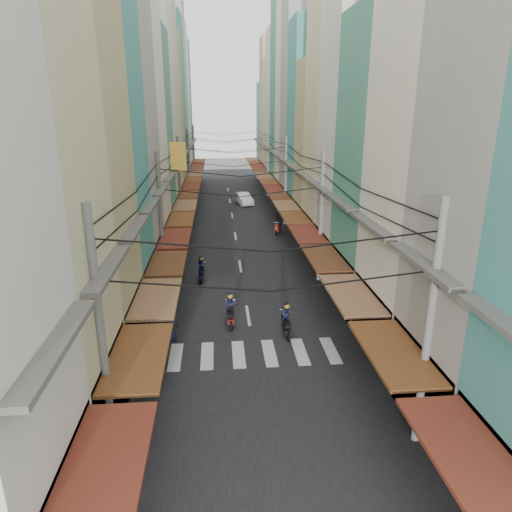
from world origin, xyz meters
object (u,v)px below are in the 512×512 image
bicycle (361,315)px  market_umbrella (419,321)px  white_car (243,204)px  traffic_sign (333,261)px

bicycle → market_umbrella: bearing=-171.4°
white_car → market_umbrella: market_umbrella is taller
market_umbrella → traffic_sign: traffic_sign is taller
white_car → market_umbrella: size_ratio=2.18×
bicycle → traffic_sign: size_ratio=0.53×
white_car → market_umbrella: 35.43m
white_car → traffic_sign: bearing=-96.2°
white_car → traffic_sign: traffic_sign is taller
white_car → traffic_sign: size_ratio=1.57×
white_car → bicycle: 30.60m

